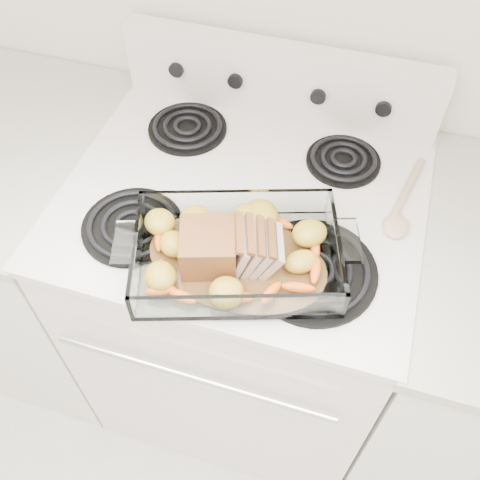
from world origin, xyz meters
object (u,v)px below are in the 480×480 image
(electric_range, at_px, (243,302))
(pork_roast, at_px, (223,245))
(counter_left, at_px, (38,250))
(baking_dish, at_px, (237,257))

(electric_range, bearing_deg, pork_roast, -84.80)
(counter_left, relative_size, baking_dish, 2.43)
(baking_dish, distance_m, pork_roast, 0.04)
(pork_roast, bearing_deg, counter_left, 162.82)
(baking_dish, relative_size, pork_roast, 2.00)
(counter_left, bearing_deg, pork_roast, -15.43)
(electric_range, xyz_separation_m, pork_roast, (0.02, -0.19, 0.51))
(counter_left, height_order, pork_roast, pork_roast)
(counter_left, xyz_separation_m, baking_dish, (0.71, -0.19, 0.50))
(baking_dish, bearing_deg, electric_range, 85.01)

